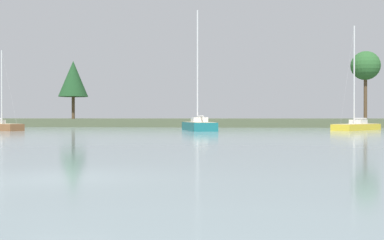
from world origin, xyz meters
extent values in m
plane|color=gray|center=(0.00, 0.00, 0.00)|extent=(551.53, 551.53, 0.00)
cube|color=#4C563D|center=(0.00, 85.31, 0.68)|extent=(248.19, 46.89, 1.35)
cube|color=#196B70|center=(0.25, 45.24, 0.15)|extent=(5.27, 10.31, 1.73)
cube|color=#CCB78E|center=(0.25, 45.24, 1.04)|extent=(4.79, 9.65, 0.04)
cube|color=silver|center=(0.37, 44.76, 1.36)|extent=(2.32, 2.57, 0.59)
cylinder|color=silver|center=(0.05, 46.01, 8.16)|extent=(0.20, 0.20, 14.20)
cylinder|color=silver|center=(0.55, 44.09, 1.75)|extent=(1.16, 3.87, 0.16)
cylinder|color=silver|center=(0.55, 44.09, 1.80)|extent=(1.04, 3.49, 0.14)
cylinder|color=#999999|center=(-0.46, 47.93, 8.13)|extent=(1.03, 3.85, 14.15)
cylinder|color=silver|center=(-23.90, 42.04, 5.41)|extent=(0.15, 0.15, 9.08)
cylinder|color=#999999|center=(-22.59, 41.33, 5.39)|extent=(2.63, 1.44, 9.04)
cube|color=gold|center=(20.29, 48.19, 0.12)|extent=(7.63, 8.48, 1.32)
cube|color=#CCB78E|center=(20.29, 48.19, 0.80)|extent=(7.06, 7.87, 0.04)
cube|color=silver|center=(20.58, 48.53, 1.08)|extent=(2.48, 2.53, 0.54)
cylinder|color=silver|center=(19.84, 47.64, 7.03)|extent=(0.18, 0.18, 12.43)
cylinder|color=silver|center=(20.98, 49.01, 1.45)|extent=(2.40, 2.84, 0.14)
cylinder|color=silver|center=(20.98, 49.01, 1.50)|extent=(2.17, 2.57, 0.14)
cylinder|color=#999999|center=(18.69, 46.26, 7.01)|extent=(2.31, 2.78, 12.39)
cylinder|color=brown|center=(27.67, 71.22, 5.48)|extent=(0.59, 0.59, 8.26)
sphere|color=#2D602D|center=(27.67, 71.22, 10.75)|extent=(5.07, 5.07, 5.07)
cylinder|color=brown|center=(-25.01, 70.32, 4.74)|extent=(0.58, 0.58, 6.79)
cone|color=#1E4723|center=(-25.01, 70.32, 8.77)|extent=(5.42, 5.42, 6.62)
camera|label=1|loc=(4.82, -12.35, 1.67)|focal=43.11mm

